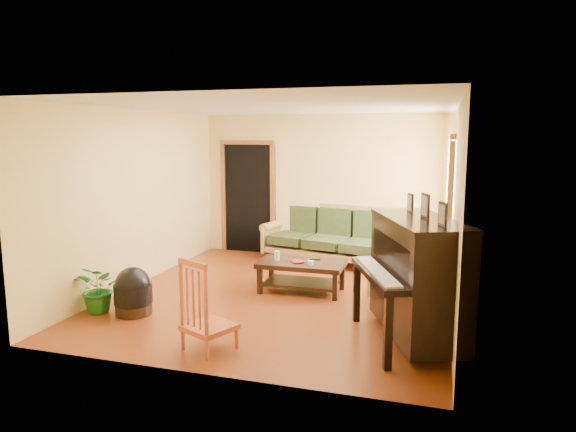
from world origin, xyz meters
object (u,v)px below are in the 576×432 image
(footstool, at_px, (133,297))
(red_chair, at_px, (209,304))
(coffee_table, at_px, (302,277))
(armchair, at_px, (405,269))
(piano, at_px, (417,281))
(ceramic_crock, at_px, (440,260))
(potted_plant, at_px, (100,289))
(sofa, at_px, (328,235))

(footstool, height_order, red_chair, red_chair)
(coffee_table, xyz_separation_m, red_chair, (-0.40, -2.21, 0.27))
(armchair, relative_size, piano, 0.58)
(red_chair, distance_m, ceramic_crock, 4.86)
(armchair, height_order, red_chair, red_chair)
(armchair, bearing_deg, potted_plant, -138.24)
(footstool, bearing_deg, ceramic_crock, 44.32)
(footstool, distance_m, red_chair, 1.57)
(piano, distance_m, red_chair, 2.23)
(sofa, distance_m, piano, 3.59)
(coffee_table, relative_size, armchair, 1.37)
(sofa, bearing_deg, coffee_table, -76.88)
(piano, bearing_deg, sofa, 95.77)
(armchair, bearing_deg, coffee_table, -161.82)
(armchair, distance_m, ceramic_crock, 2.15)
(footstool, bearing_deg, armchair, 25.00)
(potted_plant, bearing_deg, armchair, 23.10)
(armchair, relative_size, footstool, 1.89)
(coffee_table, height_order, ceramic_crock, coffee_table)
(coffee_table, height_order, footstool, footstool)
(piano, height_order, footstool, piano)
(footstool, bearing_deg, sofa, 62.05)
(coffee_table, xyz_separation_m, armchair, (1.44, -0.01, 0.22))
(piano, bearing_deg, footstool, 160.31)
(armchair, bearing_deg, sofa, 147.44)
(sofa, relative_size, armchair, 2.60)
(piano, relative_size, potted_plant, 2.48)
(coffee_table, bearing_deg, sofa, 90.49)
(coffee_table, xyz_separation_m, footstool, (-1.77, -1.51, 0.00))
(piano, relative_size, ceramic_crock, 6.81)
(footstool, xyz_separation_m, potted_plant, (-0.44, -0.06, 0.09))
(coffee_table, distance_m, red_chair, 2.26)
(ceramic_crock, distance_m, potted_plant, 5.48)
(red_chair, bearing_deg, armchair, 75.13)
(footstool, relative_size, potted_plant, 0.76)
(coffee_table, height_order, piano, piano)
(sofa, relative_size, coffee_table, 1.90)
(coffee_table, xyz_separation_m, ceramic_crock, (1.89, 2.06, -0.11))
(coffee_table, bearing_deg, red_chair, -100.17)
(coffee_table, xyz_separation_m, piano, (1.66, -1.37, 0.46))
(armchair, bearing_deg, ceramic_crock, 96.52)
(coffee_table, relative_size, ceramic_crock, 5.38)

